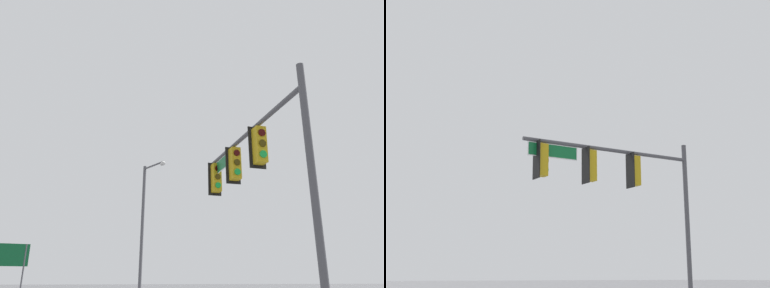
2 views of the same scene
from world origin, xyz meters
The scene contains 3 objects.
signal_pole_near centered at (-3.23, -8.45, 4.91)m, with size 7.03×0.66×6.55m.
highway_sign centered at (19.64, 0.71, 3.05)m, with size 0.31×2.73×4.29m.
street_lamp centered at (7.95, -7.42, 4.62)m, with size 2.04×0.92×8.02m.
Camera 1 is at (-13.21, -3.33, 1.53)m, focal length 35.00 mm.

